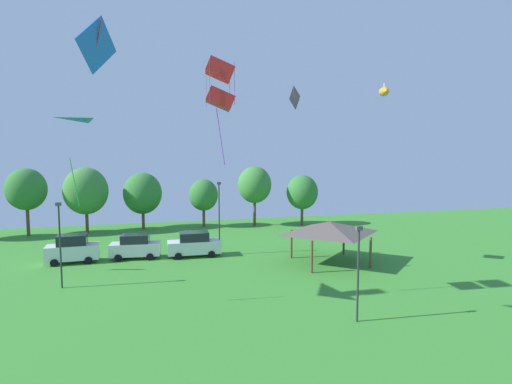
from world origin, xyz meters
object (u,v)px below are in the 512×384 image
kite_flying_4 (220,85)px  treeline_tree_6 (302,192)px  light_post_0 (219,214)px  parked_car_third_from_left (194,244)px  light_post_2 (60,240)px  treeline_tree_2 (86,191)px  kite_flying_0 (97,45)px  light_post_1 (358,267)px  kite_flying_6 (54,137)px  treeline_tree_3 (143,193)px  treeline_tree_5 (255,185)px  treeline_tree_1 (26,189)px  parked_car_leftmost (73,249)px  kite_flying_8 (126,5)px  kite_flying_1 (384,92)px  parked_car_second_from_left (135,247)px  kite_flying_10 (295,98)px  treeline_tree_4 (204,195)px  park_pavilion (329,228)px

kite_flying_4 → treeline_tree_6: kite_flying_4 is taller
light_post_0 → treeline_tree_6: bearing=44.4°
parked_car_third_from_left → light_post_2: bearing=-145.6°
kite_flying_4 → treeline_tree_2: bearing=113.5°
kite_flying_0 → light_post_0: (7.40, 24.30, -8.43)m
parked_car_third_from_left → light_post_1: light_post_1 is taller
kite_flying_6 → treeline_tree_3: 27.94m
light_post_2 → treeline_tree_6: (25.58, 19.41, 0.97)m
kite_flying_0 → treeline_tree_5: 41.71m
light_post_0 → treeline_tree_1: 24.55m
light_post_1 → treeline_tree_1: 39.87m
parked_car_leftmost → treeline_tree_6: treeline_tree_6 is taller
kite_flying_6 → parked_car_third_from_left: size_ratio=0.87×
kite_flying_8 → parked_car_leftmost: 23.16m
kite_flying_1 → kite_flying_0: bearing=-147.9°
treeline_tree_6 → kite_flying_6: bearing=-135.2°
parked_car_leftmost → parked_car_third_from_left: parked_car_leftmost is taller
parked_car_second_from_left → treeline_tree_5: size_ratio=0.58×
kite_flying_10 → parked_car_leftmost: 22.79m
kite_flying_1 → kite_flying_6: (-18.56, 3.72, -2.70)m
kite_flying_0 → kite_flying_4: 13.39m
parked_car_second_from_left → parked_car_third_from_left: size_ratio=0.94×
kite_flying_0 → treeline_tree_1: (-12.41, 38.71, -6.86)m
treeline_tree_2 → treeline_tree_4: size_ratio=1.27×
kite_flying_0 → kite_flying_6: kite_flying_0 is taller
kite_flying_6 → light_post_2: (-0.95, 5.02, -6.87)m
kite_flying_1 → treeline_tree_6: 30.05m
park_pavilion → light_post_0: bearing=149.4°
treeline_tree_2 → treeline_tree_3: bearing=10.1°
light_post_1 → kite_flying_0: bearing=-148.6°
parked_car_leftmost → park_pavilion: bearing=-17.4°
treeline_tree_3 → treeline_tree_2: bearing=-169.9°
kite_flying_4 → parked_car_leftmost: (-10.80, 12.74, -12.26)m
parked_car_second_from_left → parked_car_third_from_left: bearing=-0.8°
kite_flying_0 → treeline_tree_4: bearing=78.6°
light_post_0 → light_post_1: (4.92, -16.78, -0.72)m
kite_flying_8 → parked_car_third_from_left: size_ratio=0.77×
kite_flying_10 → treeline_tree_4: 23.58m
kite_flying_0 → kite_flying_4: kite_flying_4 is taller
kite_flying_10 → treeline_tree_3: bearing=119.3°
kite_flying_6 → light_post_1: (16.21, -5.40, -7.19)m
light_post_1 → kite_flying_8: bearing=176.7°
treeline_tree_4 → treeline_tree_6: treeline_tree_6 is taller
kite_flying_1 → treeline_tree_4: kite_flying_1 is taller
kite_flying_0 → kite_flying_4: size_ratio=0.24×
kite_flying_8 → parked_car_second_from_left: bearing=91.8°
parked_car_leftmost → light_post_2: bearing=-88.5°
parked_car_leftmost → light_post_1: (17.64, -17.38, 1.89)m
light_post_0 → treeline_tree_2: (-13.50, 14.49, 1.23)m
kite_flying_4 → treeline_tree_5: kite_flying_4 is taller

